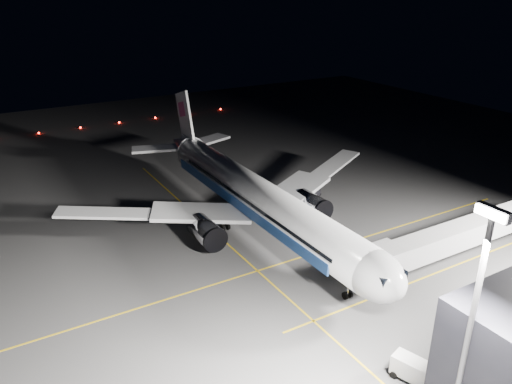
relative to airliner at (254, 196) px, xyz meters
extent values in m
plane|color=#4C4C4F|center=(1.08, 0.00, -5.16)|extent=(200.00, 200.00, 0.00)
cube|color=gold|center=(11.08, 0.00, -5.16)|extent=(0.25, 80.00, 0.01)
cube|color=gold|center=(1.08, -6.00, -5.16)|extent=(70.00, 0.25, 0.01)
cube|color=gold|center=(23.08, 10.00, -5.16)|extent=(0.25, 40.00, 0.01)
cylinder|color=silver|center=(1.08, 0.00, 0.14)|extent=(48.00, 5.60, 5.60)
ellipsoid|color=silver|center=(25.08, 0.00, 0.14)|extent=(8.96, 5.60, 5.60)
cube|color=black|center=(27.38, 0.00, 1.14)|extent=(2.20, 3.40, 0.90)
cone|color=silver|center=(-27.42, 0.00, 0.44)|extent=(9.00, 5.49, 5.49)
cube|color=navy|center=(0.08, 2.78, -0.76)|extent=(42.24, 0.25, 1.50)
cube|color=navy|center=(0.08, -2.78, -0.76)|extent=(42.24, 0.25, 1.50)
cube|color=silver|center=(-1.42, 8.00, -1.46)|extent=(11.36, 15.23, 1.53)
cube|color=silver|center=(-1.42, -8.00, -1.46)|extent=(11.36, 15.23, 1.53)
cube|color=silver|center=(-6.42, 20.50, -0.59)|extent=(8.57, 13.22, 1.31)
cube|color=silver|center=(-6.42, -20.50, -0.59)|extent=(8.57, 13.22, 1.31)
cube|color=silver|center=(-26.92, 5.20, 0.74)|extent=(6.20, 9.67, 0.45)
cube|color=silver|center=(-26.92, -5.20, 0.74)|extent=(6.20, 9.67, 0.45)
cube|color=white|center=(-25.12, 0.00, 6.34)|extent=(7.53, 0.40, 10.28)
cube|color=#CD4689|center=(-25.92, 0.00, 7.74)|extent=(3.22, 0.55, 3.22)
cylinder|color=#B7B7BF|center=(2.28, 9.00, -2.61)|extent=(5.60, 3.40, 3.40)
cylinder|color=#B7B7BF|center=(2.28, -9.00, -2.61)|extent=(5.60, 3.40, 3.40)
cylinder|color=#9999A0|center=(21.58, 0.00, -3.91)|extent=(0.26, 0.26, 2.50)
cylinder|color=black|center=(21.58, 0.00, -4.71)|extent=(0.90, 0.70, 0.90)
cylinder|color=#9999A0|center=(-1.92, 4.30, -3.91)|extent=(0.26, 0.26, 2.50)
cylinder|color=#9999A0|center=(-1.92, -4.30, -3.91)|extent=(0.26, 0.26, 2.50)
cylinder|color=black|center=(-1.92, 4.30, -4.61)|extent=(1.10, 1.60, 1.10)
cylinder|color=black|center=(-1.92, -4.30, -4.61)|extent=(1.10, 1.60, 1.10)
cube|color=#B2B2B7|center=(23.08, 20.05, -0.56)|extent=(3.00, 33.90, 2.80)
cube|color=#B2B2B7|center=(23.08, 4.20, -0.56)|extent=(3.60, 3.20, 3.40)
cylinder|color=#9999A0|center=(23.08, 4.20, -3.61)|extent=(0.70, 0.70, 3.10)
cylinder|color=black|center=(23.08, 3.30, -4.81)|extent=(0.70, 0.30, 0.70)
cylinder|color=black|center=(23.08, 5.10, -4.81)|extent=(0.70, 0.30, 0.70)
cylinder|color=#59595E|center=(41.08, -6.00, 4.84)|extent=(0.44, 0.44, 20.00)
cube|color=#59595E|center=(41.08, -6.00, 15.14)|extent=(2.40, 0.50, 0.80)
cube|color=white|center=(41.08, -6.35, 15.14)|extent=(2.20, 0.15, 0.60)
sphere|color=#FF140A|center=(-70.92, -20.00, -4.94)|extent=(0.44, 0.44, 0.44)
sphere|color=#FF140A|center=(-70.92, -10.00, -4.94)|extent=(0.44, 0.44, 0.44)
sphere|color=#FF140A|center=(-70.92, 0.00, -4.94)|extent=(0.44, 0.44, 0.44)
sphere|color=#FF140A|center=(-70.92, 10.00, -4.94)|extent=(0.44, 0.44, 0.44)
sphere|color=#FF140A|center=(-70.92, 20.00, -4.94)|extent=(0.44, 0.44, 0.44)
sphere|color=#FF140A|center=(-70.92, 30.00, -4.94)|extent=(0.44, 0.44, 0.44)
cube|color=silver|center=(34.64, -3.49, -3.83)|extent=(3.80, 2.68, 1.89)
cube|color=silver|center=(36.61, -2.87, -4.35)|extent=(1.81, 1.97, 1.03)
cube|color=black|center=(36.61, -2.87, -3.91)|extent=(1.42, 1.71, 0.43)
cylinder|color=black|center=(35.52, -2.27, -4.82)|extent=(0.72, 0.41, 0.69)
cylinder|color=black|center=(33.22, -2.99, -4.82)|extent=(0.72, 0.41, 0.69)
cylinder|color=black|center=(33.76, -4.72, -4.82)|extent=(0.72, 0.41, 0.69)
cube|color=black|center=(-5.39, 14.93, -4.43)|extent=(2.59, 1.88, 1.08)
cube|color=black|center=(-5.39, 14.93, -3.74)|extent=(1.14, 1.14, 0.59)
sphere|color=#FFF2CC|center=(-5.74, 14.09, -4.43)|extent=(0.26, 0.26, 0.26)
sphere|color=#FFF2CC|center=(-4.77, 14.27, -4.43)|extent=(0.26, 0.26, 0.26)
cylinder|color=black|center=(-4.68, 15.91, -4.87)|extent=(0.62, 0.32, 0.59)
cylinder|color=black|center=(-4.37, 14.27, -4.87)|extent=(0.62, 0.32, 0.59)
cylinder|color=black|center=(-6.41, 15.59, -4.87)|extent=(0.62, 0.32, 0.59)
cylinder|color=black|center=(-6.11, 13.95, -4.87)|extent=(0.62, 0.32, 0.59)
cone|color=#E95B09|center=(-6.92, 14.00, -4.91)|extent=(0.34, 0.34, 0.51)
cone|color=#E95B09|center=(3.45, 11.40, -4.90)|extent=(0.36, 0.36, 0.54)
cone|color=#E95B09|center=(-2.23, 4.00, -4.83)|extent=(0.44, 0.44, 0.66)
camera|label=1|loc=(58.51, -34.16, 28.81)|focal=35.00mm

